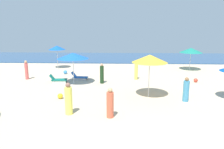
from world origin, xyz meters
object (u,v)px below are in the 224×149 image
object	(u,v)px
umbrella_6	(57,48)
beach_ball_2	(65,72)
lounge_chair_0_1	(58,80)
beachgoer_6	(110,104)
umbrella_0	(73,56)
beachgoer_1	(102,74)
beachgoer_5	(136,71)
umbrella_1	(150,59)
beach_ball_1	(60,96)
umbrella_2	(191,50)
beachgoer_3	(69,100)
beach_ball_0	(196,80)
beachgoer_0	(186,90)
beachgoer_2	(27,70)
lounge_chair_0_0	(79,77)

from	to	relation	value
umbrella_6	beach_ball_2	xyz separation A→B (m)	(1.58, -2.91, -2.07)
lounge_chair_0_1	beachgoer_6	xyz separation A→B (m)	(4.60, -6.62, 0.46)
beach_ball_2	umbrella_0	bearing A→B (deg)	-65.47
beachgoer_1	beachgoer_5	bearing A→B (deg)	-105.66
umbrella_1	beachgoer_5	xyz separation A→B (m)	(-0.48, 4.75, -1.75)
umbrella_0	beach_ball_1	bearing A→B (deg)	-91.24
umbrella_2	beach_ball_2	distance (m)	13.02
beach_ball_1	beach_ball_2	size ratio (longest dim) A/B	0.93
lounge_chair_0_1	umbrella_2	xyz separation A→B (m)	(12.39, 5.76, 1.82)
umbrella_2	beachgoer_6	distance (m)	14.69
umbrella_2	beach_ball_2	size ratio (longest dim) A/B	6.29
beachgoer_3	beachgoer_5	world-z (taller)	beachgoer_3
beachgoer_1	beach_ball_2	world-z (taller)	beachgoer_1
beachgoer_6	beachgoer_5	bearing A→B (deg)	-157.61
beach_ball_0	umbrella_0	bearing A→B (deg)	-175.02
beachgoer_6	beach_ball_0	bearing A→B (deg)	172.65
beachgoer_0	umbrella_2	bearing A→B (deg)	141.04
beach_ball_2	beachgoer_5	bearing A→B (deg)	-15.77
beachgoer_3	umbrella_1	bearing A→B (deg)	-104.81
lounge_chair_0_1	beachgoer_2	size ratio (longest dim) A/B	0.86
umbrella_1	beachgoer_3	world-z (taller)	umbrella_1
umbrella_2	beachgoer_2	bearing A→B (deg)	-163.09
beachgoer_1	lounge_chair_0_1	bearing A→B (deg)	48.41
umbrella_2	beach_ball_1	distance (m)	14.84
umbrella_0	beachgoer_5	xyz separation A→B (m)	(5.10, 1.61, -1.48)
beachgoer_1	beachgoer_0	bearing A→B (deg)	-167.89
lounge_chair_0_0	lounge_chair_0_1	xyz separation A→B (m)	(-1.52, -1.14, 0.03)
beachgoer_3	beach_ball_1	size ratio (longest dim) A/B	4.96
beachgoer_6	beach_ball_2	bearing A→B (deg)	-118.55
umbrella_1	beach_ball_1	distance (m)	6.16
umbrella_0	beach_ball_2	bearing A→B (deg)	114.53
umbrella_0	beachgoer_5	size ratio (longest dim) A/B	1.51
beachgoer_1	beachgoer_3	distance (m)	6.42
beachgoer_6	beachgoer_3	bearing A→B (deg)	-62.97
beachgoer_0	beachgoer_2	world-z (taller)	beachgoer_2
umbrella_2	beachgoer_5	world-z (taller)	umbrella_2
beachgoer_0	beachgoer_5	distance (m)	6.05
beachgoer_3	beach_ball_2	xyz separation A→B (m)	(-2.67, 9.60, -0.61)
umbrella_6	beach_ball_2	size ratio (longest dim) A/B	6.68
umbrella_1	beachgoer_5	world-z (taller)	umbrella_1
beachgoer_0	beach_ball_0	xyz separation A→B (m)	(2.20, 4.69, -0.53)
lounge_chair_0_1	beachgoer_6	bearing A→B (deg)	-152.38
umbrella_1	beachgoer_1	xyz separation A→B (m)	(-3.33, 3.35, -1.76)
lounge_chair_0_0	beach_ball_1	size ratio (longest dim) A/B	4.09
beachgoer_1	beach_ball_1	xyz separation A→B (m)	(-2.33, -3.90, -0.60)
beachgoer_0	beach_ball_0	world-z (taller)	beachgoer_0
beachgoer_6	beach_ball_0	xyz separation A→B (m)	(6.73, 7.28, -0.56)
beach_ball_0	beach_ball_1	world-z (taller)	beach_ball_1
beachgoer_0	beachgoer_1	xyz separation A→B (m)	(-5.53, 4.03, 0.08)
beachgoer_1	beachgoer_6	world-z (taller)	beachgoer_1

